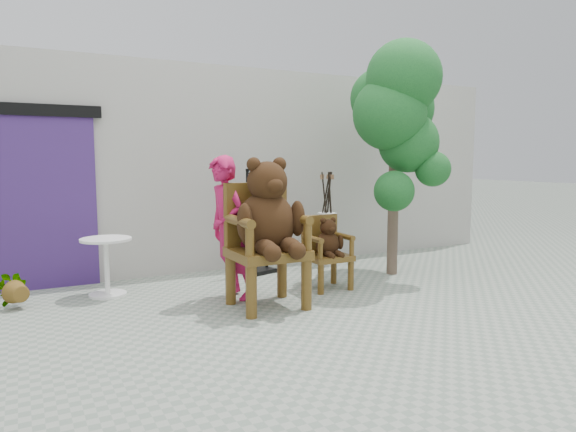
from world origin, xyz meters
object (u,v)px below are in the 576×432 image
at_px(cafe_table, 107,260).
at_px(stool_bucket, 327,224).
at_px(person, 231,229).
at_px(chair_big, 267,223).
at_px(chair_small, 326,245).
at_px(tree, 397,109).
at_px(display_stand, 258,233).

height_order(cafe_table, stool_bucket, stool_bucket).
bearing_deg(person, chair_big, 19.05).
height_order(chair_small, cafe_table, chair_small).
distance_m(stool_bucket, tree, 2.05).
height_order(display_stand, tree, tree).
relative_size(chair_big, tree, 0.52).
xyz_separation_m(cafe_table, tree, (3.79, -0.73, 1.89)).
height_order(chair_small, person, person).
bearing_deg(person, tree, 82.61).
distance_m(chair_small, cafe_table, 2.71).
relative_size(chair_small, cafe_table, 1.32).
height_order(chair_small, tree, tree).
height_order(chair_big, display_stand, chair_big).
xyz_separation_m(display_stand, stool_bucket, (1.22, 0.06, 0.06)).
bearing_deg(display_stand, chair_small, -87.58).
relative_size(person, stool_bucket, 1.16).
relative_size(cafe_table, stool_bucket, 0.48).
height_order(cafe_table, tree, tree).
distance_m(person, tree, 2.93).
bearing_deg(stool_bucket, cafe_table, -174.09).
relative_size(chair_big, stool_bucket, 1.15).
xyz_separation_m(person, cafe_table, (-1.27, 0.86, -0.40)).
bearing_deg(chair_big, person, 119.45).
bearing_deg(tree, chair_big, -165.66).
bearing_deg(cafe_table, display_stand, 7.61).
distance_m(cafe_table, tree, 4.30).
height_order(chair_big, tree, tree).
bearing_deg(person, stool_bucket, 109.75).
bearing_deg(display_stand, tree, -47.99).
xyz_separation_m(cafe_table, display_stand, (2.12, 0.28, 0.14)).
height_order(person, stool_bucket, person).
distance_m(person, cafe_table, 1.58).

